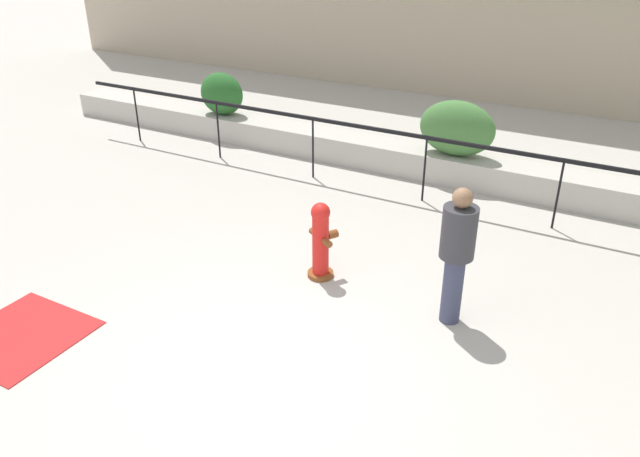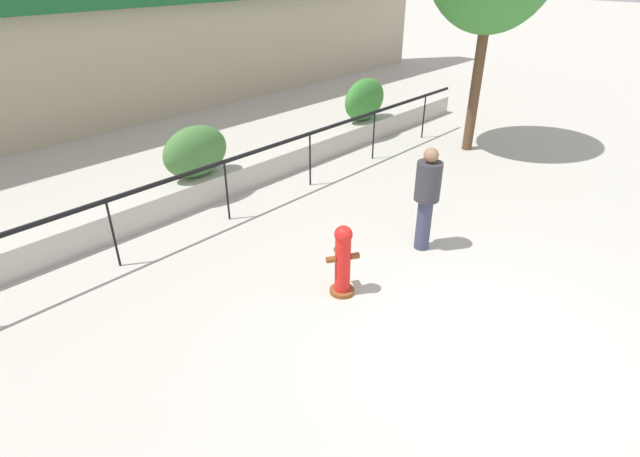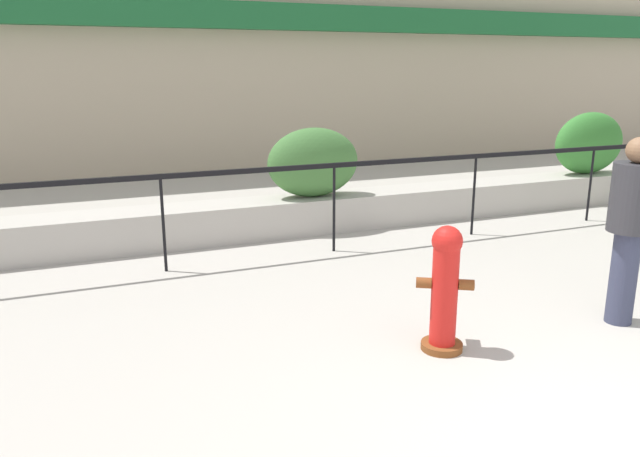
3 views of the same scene
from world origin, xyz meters
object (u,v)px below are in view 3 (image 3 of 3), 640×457
pedestrian (631,220)px  hedge_bush_2 (589,143)px  fire_hydrant (445,288)px  hedge_bush_1 (313,162)px

pedestrian → hedge_bush_2: bearing=48.3°
hedge_bush_2 → fire_hydrant: hedge_bush_2 is taller
fire_hydrant → hedge_bush_1: bearing=83.4°
hedge_bush_1 → fire_hydrant: (-0.48, -4.10, -0.44)m
fire_hydrant → pedestrian: (1.85, -0.14, 0.44)m
hedge_bush_1 → hedge_bush_2: (5.15, 0.00, 0.04)m
hedge_bush_2 → hedge_bush_1: bearing=180.0°
pedestrian → hedge_bush_1: bearing=108.0°
fire_hydrant → pedestrian: 1.91m
hedge_bush_1 → fire_hydrant: 4.15m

